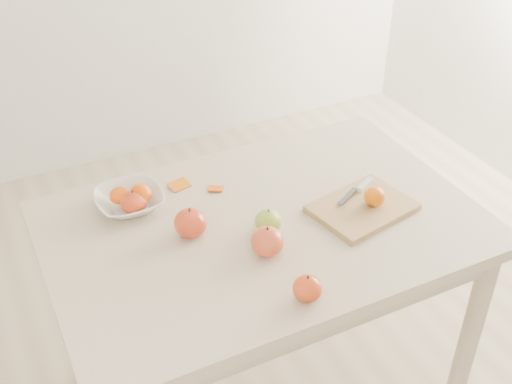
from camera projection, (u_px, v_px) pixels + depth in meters
name	position (u px, v px, depth m)	size (l,w,h in m)	color
table	(264.00, 249.00, 1.85)	(1.20, 0.80, 0.75)	beige
cutting_board	(362.00, 208.00, 1.83)	(0.28, 0.20, 0.02)	tan
board_tangerine	(374.00, 196.00, 1.82)	(0.06, 0.06, 0.05)	#D86607
fruit_bowl	(130.00, 201.00, 1.84)	(0.19, 0.19, 0.05)	white
bowl_tangerine_near	(119.00, 195.00, 1.82)	(0.06, 0.06, 0.05)	#DA5907
bowl_tangerine_far	(140.00, 194.00, 1.82)	(0.07, 0.07, 0.06)	#E73C08
orange_peel_a	(179.00, 186.00, 1.94)	(0.06, 0.04, 0.00)	orange
orange_peel_b	(216.00, 189.00, 1.92)	(0.04, 0.04, 0.00)	#D8540F
paring_knife	(362.00, 186.00, 1.89)	(0.16, 0.08, 0.01)	silver
apple_green	(268.00, 222.00, 1.74)	(0.07, 0.07, 0.07)	#63931E
apple_red_c	(307.00, 288.00, 1.53)	(0.07, 0.07, 0.07)	#930C0A
apple_red_a	(134.00, 202.00, 1.81)	(0.08, 0.08, 0.07)	#A3271A
apple_red_b	(190.00, 223.00, 1.72)	(0.09, 0.09, 0.08)	maroon
apple_red_e	(267.00, 242.00, 1.66)	(0.09, 0.09, 0.08)	maroon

